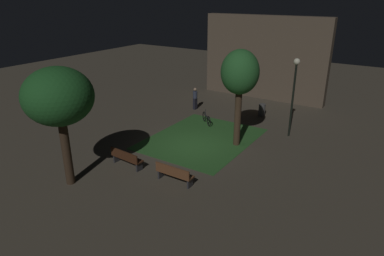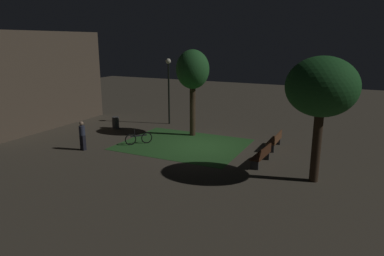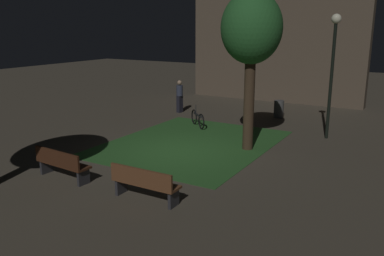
{
  "view_description": "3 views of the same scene",
  "coord_description": "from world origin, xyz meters",
  "px_view_note": "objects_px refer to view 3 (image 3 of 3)",
  "views": [
    {
      "loc": [
        9.4,
        -14.65,
        7.96
      ],
      "look_at": [
        0.3,
        -0.57,
        1.34
      ],
      "focal_mm": 32.0,
      "sensor_mm": 36.0,
      "label": 1
    },
    {
      "loc": [
        -17.25,
        -7.68,
        5.86
      ],
      "look_at": [
        -1.03,
        0.14,
        1.3
      ],
      "focal_mm": 32.56,
      "sensor_mm": 36.0,
      "label": 2
    },
    {
      "loc": [
        7.11,
        -11.2,
        4.19
      ],
      "look_at": [
        0.68,
        -0.19,
        0.98
      ],
      "focal_mm": 37.85,
      "sensor_mm": 36.0,
      "label": 3
    }
  ],
  "objects_px": {
    "bench_near_trees": "(61,163)",
    "tree_near_wall": "(251,31)",
    "bench_front_right": "(144,183)",
    "bicycle": "(198,119)",
    "pedestrian": "(180,96)",
    "trash_bin": "(279,109)",
    "lamp_post_near_wall": "(333,56)"
  },
  "relations": [
    {
      "from": "lamp_post_near_wall",
      "to": "trash_bin",
      "type": "xyz_separation_m",
      "value": [
        -2.79,
        2.62,
        -2.73
      ]
    },
    {
      "from": "bicycle",
      "to": "pedestrian",
      "type": "bearing_deg",
      "value": 136.39
    },
    {
      "from": "bench_front_right",
      "to": "trash_bin",
      "type": "relative_size",
      "value": 2.22
    },
    {
      "from": "bench_near_trees",
      "to": "bench_front_right",
      "type": "xyz_separation_m",
      "value": [
        2.87,
        -0.0,
        0.0
      ]
    },
    {
      "from": "tree_near_wall",
      "to": "pedestrian",
      "type": "relative_size",
      "value": 3.31
    },
    {
      "from": "lamp_post_near_wall",
      "to": "pedestrian",
      "type": "distance_m",
      "value": 7.87
    },
    {
      "from": "tree_near_wall",
      "to": "bench_near_trees",
      "type": "bearing_deg",
      "value": -122.33
    },
    {
      "from": "tree_near_wall",
      "to": "lamp_post_near_wall",
      "type": "height_order",
      "value": "tree_near_wall"
    },
    {
      "from": "bench_front_right",
      "to": "bicycle",
      "type": "xyz_separation_m",
      "value": [
        -2.62,
        7.29,
        -0.14
      ]
    },
    {
      "from": "bench_near_trees",
      "to": "tree_near_wall",
      "type": "bearing_deg",
      "value": 57.67
    },
    {
      "from": "bench_front_right",
      "to": "pedestrian",
      "type": "relative_size",
      "value": 1.12
    },
    {
      "from": "bench_near_trees",
      "to": "tree_near_wall",
      "type": "xyz_separation_m",
      "value": [
        3.37,
        5.33,
        3.55
      ]
    },
    {
      "from": "bench_near_trees",
      "to": "bench_front_right",
      "type": "distance_m",
      "value": 2.87
    },
    {
      "from": "bench_front_right",
      "to": "trash_bin",
      "type": "bearing_deg",
      "value": 91.14
    },
    {
      "from": "lamp_post_near_wall",
      "to": "trash_bin",
      "type": "height_order",
      "value": "lamp_post_near_wall"
    },
    {
      "from": "bench_front_right",
      "to": "tree_near_wall",
      "type": "bearing_deg",
      "value": 84.67
    },
    {
      "from": "bench_near_trees",
      "to": "bicycle",
      "type": "xyz_separation_m",
      "value": [
        0.25,
        7.29,
        -0.14
      ]
    },
    {
      "from": "bicycle",
      "to": "bench_front_right",
      "type": "bearing_deg",
      "value": -70.22
    },
    {
      "from": "bench_near_trees",
      "to": "tree_near_wall",
      "type": "height_order",
      "value": "tree_near_wall"
    },
    {
      "from": "bench_front_right",
      "to": "tree_near_wall",
      "type": "height_order",
      "value": "tree_near_wall"
    },
    {
      "from": "bench_front_right",
      "to": "lamp_post_near_wall",
      "type": "bearing_deg",
      "value": 72.54
    },
    {
      "from": "tree_near_wall",
      "to": "bench_front_right",
      "type": "bearing_deg",
      "value": -95.33
    },
    {
      "from": "bench_near_trees",
      "to": "trash_bin",
      "type": "distance_m",
      "value": 11.12
    },
    {
      "from": "pedestrian",
      "to": "bench_near_trees",
      "type": "bearing_deg",
      "value": -78.12
    },
    {
      "from": "bench_near_trees",
      "to": "pedestrian",
      "type": "bearing_deg",
      "value": 101.88
    },
    {
      "from": "bench_near_trees",
      "to": "bicycle",
      "type": "bearing_deg",
      "value": 88.01
    },
    {
      "from": "bench_near_trees",
      "to": "tree_near_wall",
      "type": "distance_m",
      "value": 7.24
    },
    {
      "from": "tree_near_wall",
      "to": "pedestrian",
      "type": "bearing_deg",
      "value": 142.63
    },
    {
      "from": "bicycle",
      "to": "trash_bin",
      "type": "bearing_deg",
      "value": 55.61
    },
    {
      "from": "bench_front_right",
      "to": "bicycle",
      "type": "bearing_deg",
      "value": 109.78
    },
    {
      "from": "trash_bin",
      "to": "bicycle",
      "type": "distance_m",
      "value": 4.26
    },
    {
      "from": "trash_bin",
      "to": "pedestrian",
      "type": "height_order",
      "value": "pedestrian"
    }
  ]
}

